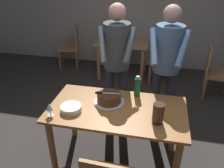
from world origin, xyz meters
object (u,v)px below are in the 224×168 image
object	(u,v)px
cake_on_platter	(109,98)
person_cutting_cake	(117,58)
main_dining_table	(117,118)
wine_glass_near	(50,107)
background_table	(123,49)
plate_stack	(71,108)
background_chair_1	(71,45)
background_chair_0	(166,58)
background_chair_2	(214,70)
hurricane_lamp	(158,113)
person_standing_beside	(167,61)
water_bottle	(137,87)
cake_knife	(102,93)

from	to	relation	value
cake_on_platter	person_cutting_cake	bearing A→B (deg)	91.99
main_dining_table	wine_glass_near	world-z (taller)	wine_glass_near
wine_glass_near	background_table	xyz separation A→B (m)	(0.29, 2.54, -0.28)
plate_stack	background_chair_1	bearing A→B (deg)	111.53
background_chair_0	person_cutting_cake	bearing A→B (deg)	-111.72
wine_glass_near	background_chair_2	xyz separation A→B (m)	(1.95, 2.08, -0.36)
hurricane_lamp	background_table	world-z (taller)	hurricane_lamp
wine_glass_near	person_standing_beside	size ratio (longest dim) A/B	0.08
person_cutting_cake	background_chair_1	bearing A→B (deg)	125.56
background_chair_0	background_chair_1	bearing A→B (deg)	170.29
water_bottle	hurricane_lamp	world-z (taller)	water_bottle
person_standing_beside	background_chair_0	distance (m)	1.68
plate_stack	background_chair_2	xyz separation A→B (m)	(1.78, 1.96, -0.29)
person_standing_beside	background_chair_1	distance (m)	2.83
person_cutting_cake	cake_on_platter	bearing A→B (deg)	-88.01
cake_knife	background_chair_1	world-z (taller)	background_chair_1
main_dining_table	cake_knife	xyz separation A→B (m)	(-0.18, 0.09, 0.24)
person_cutting_cake	background_chair_1	xyz separation A→B (m)	(-1.39, 1.95, -0.58)
cake_knife	background_table	world-z (taller)	cake_knife
wine_glass_near	hurricane_lamp	distance (m)	1.06
background_chair_2	person_cutting_cake	bearing A→B (deg)	-139.93
main_dining_table	background_chair_1	bearing A→B (deg)	120.81
cake_on_platter	water_bottle	size ratio (longest dim) A/B	1.36
water_bottle	background_chair_1	distance (m)	2.83
main_dining_table	cake_knife	distance (m)	0.31
background_chair_2	person_standing_beside	bearing A→B (deg)	-125.56
main_dining_table	background_chair_0	world-z (taller)	background_chair_0
background_chair_2	background_chair_0	bearing A→B (deg)	154.70
hurricane_lamp	person_standing_beside	xyz separation A→B (m)	(0.05, 0.78, 0.22)
water_bottle	person_cutting_cake	size ratio (longest dim) A/B	0.15
cake_knife	background_chair_2	world-z (taller)	background_chair_2
background_chair_2	background_table	bearing A→B (deg)	164.44
hurricane_lamp	water_bottle	bearing A→B (deg)	119.02
wine_glass_near	person_cutting_cake	xyz separation A→B (m)	(0.50, 0.86, 0.22)
background_chair_1	plate_stack	bearing A→B (deg)	-68.47
main_dining_table	water_bottle	world-z (taller)	water_bottle
hurricane_lamp	background_chair_2	bearing A→B (deg)	65.42
cake_on_platter	hurricane_lamp	world-z (taller)	hurricane_lamp
person_cutting_cake	hurricane_lamp	bearing A→B (deg)	-53.60
plate_stack	person_standing_beside	distance (m)	1.24
cake_knife	hurricane_lamp	bearing A→B (deg)	-21.45
person_standing_beside	wine_glass_near	bearing A→B (deg)	-141.06
person_standing_beside	background_chair_1	world-z (taller)	person_standing_beside
wine_glass_near	background_chair_2	bearing A→B (deg)	46.81
background_chair_0	background_chair_1	xyz separation A→B (m)	(-2.03, 0.35, 0.00)
person_cutting_cake	background_chair_0	xyz separation A→B (m)	(0.64, 1.60, -0.58)
plate_stack	hurricane_lamp	bearing A→B (deg)	-0.50
background_table	background_chair_2	bearing A→B (deg)	-15.56
background_table	background_chair_2	size ratio (longest dim) A/B	1.11
plate_stack	water_bottle	xyz separation A→B (m)	(0.63, 0.44, 0.08)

